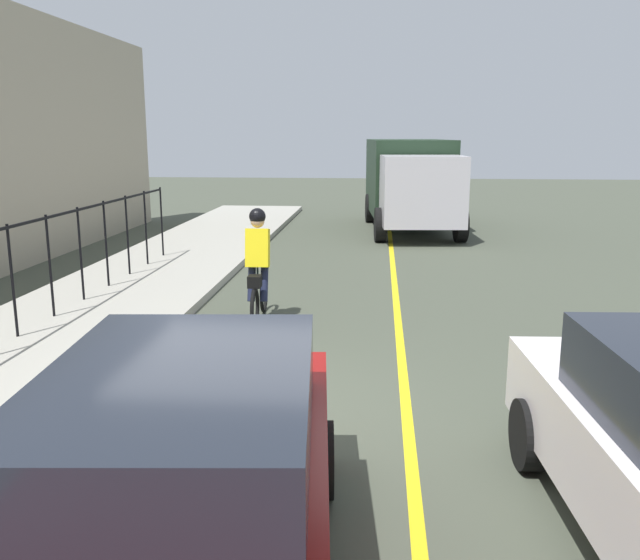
% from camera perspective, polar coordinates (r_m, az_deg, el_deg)
% --- Properties ---
extents(ground_plane, '(80.00, 80.00, 0.00)m').
position_cam_1_polar(ground_plane, '(7.38, -5.37, -11.38)').
color(ground_plane, '#454A3C').
extents(lane_line_centre, '(36.00, 0.12, 0.01)m').
position_cam_1_polar(lane_line_centre, '(7.27, 7.40, -11.76)').
color(lane_line_centre, yellow).
rests_on(lane_line_centre, ground).
extents(cyclist_lead, '(1.71, 0.37, 1.83)m').
position_cam_1_polar(cyclist_lead, '(10.68, -5.25, 1.18)').
color(cyclist_lead, black).
rests_on(cyclist_lead, ground).
extents(parked_sedan_rear, '(4.54, 2.22, 1.58)m').
position_cam_1_polar(parked_sedan_rear, '(4.33, -11.89, -17.43)').
color(parked_sedan_rear, maroon).
rests_on(parked_sedan_rear, ground).
extents(box_truck_background, '(6.87, 2.95, 2.78)m').
position_cam_1_polar(box_truck_background, '(21.39, 7.66, 8.37)').
color(box_truck_background, '#1D3020').
rests_on(box_truck_background, ground).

